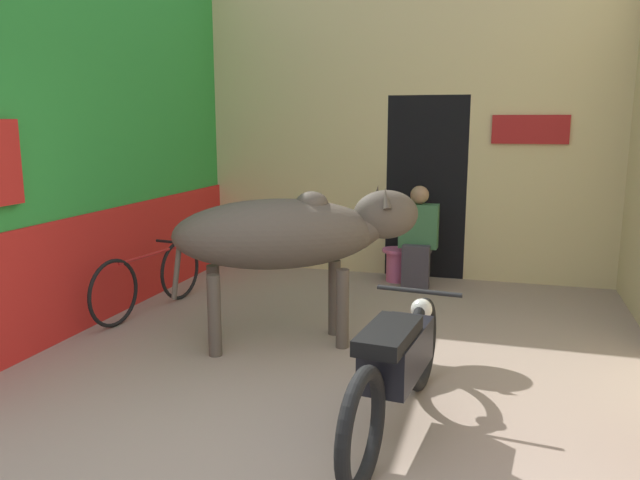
{
  "coord_description": "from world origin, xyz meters",
  "views": [
    {
      "loc": [
        1.18,
        -2.61,
        1.89
      ],
      "look_at": [
        -0.25,
        2.21,
        0.92
      ],
      "focal_mm": 35.0,
      "sensor_mm": 36.0,
      "label": 1
    }
  ],
  "objects_px": {
    "shopkeeper_seated": "(418,235)",
    "plastic_stool": "(397,264)",
    "bicycle": "(150,280)",
    "motorcycle_near": "(397,363)",
    "cow": "(292,234)"
  },
  "relations": [
    {
      "from": "plastic_stool",
      "to": "cow",
      "type": "bearing_deg",
      "value": -102.05
    },
    {
      "from": "cow",
      "to": "bicycle",
      "type": "distance_m",
      "value": 1.83
    },
    {
      "from": "bicycle",
      "to": "plastic_stool",
      "type": "bearing_deg",
      "value": 41.19
    },
    {
      "from": "motorcycle_near",
      "to": "shopkeeper_seated",
      "type": "bearing_deg",
      "value": 95.78
    },
    {
      "from": "cow",
      "to": "shopkeeper_seated",
      "type": "relative_size",
      "value": 1.78
    },
    {
      "from": "shopkeeper_seated",
      "to": "plastic_stool",
      "type": "height_order",
      "value": "shopkeeper_seated"
    },
    {
      "from": "plastic_stool",
      "to": "shopkeeper_seated",
      "type": "bearing_deg",
      "value": -28.53
    },
    {
      "from": "shopkeeper_seated",
      "to": "plastic_stool",
      "type": "xyz_separation_m",
      "value": [
        -0.26,
        0.14,
        -0.39
      ]
    },
    {
      "from": "plastic_stool",
      "to": "motorcycle_near",
      "type": "bearing_deg",
      "value": -80.42
    },
    {
      "from": "bicycle",
      "to": "motorcycle_near",
      "type": "bearing_deg",
      "value": -31.97
    },
    {
      "from": "cow",
      "to": "plastic_stool",
      "type": "xyz_separation_m",
      "value": [
        0.5,
        2.35,
        -0.74
      ]
    },
    {
      "from": "motorcycle_near",
      "to": "plastic_stool",
      "type": "xyz_separation_m",
      "value": [
        -0.61,
        3.63,
        -0.23
      ]
    },
    {
      "from": "cow",
      "to": "plastic_stool",
      "type": "distance_m",
      "value": 2.51
    },
    {
      "from": "motorcycle_near",
      "to": "bicycle",
      "type": "bearing_deg",
      "value": 148.03
    },
    {
      "from": "motorcycle_near",
      "to": "plastic_stool",
      "type": "bearing_deg",
      "value": 99.58
    }
  ]
}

